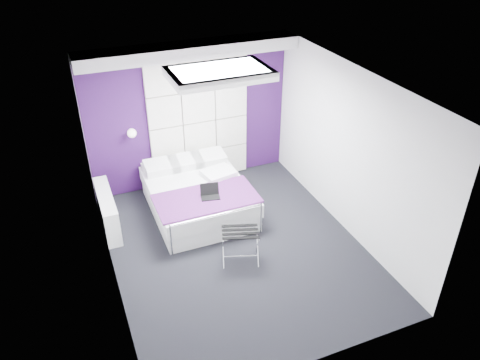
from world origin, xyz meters
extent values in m
plane|color=black|center=(0.00, 0.00, 0.00)|extent=(4.40, 4.40, 0.00)
plane|color=white|center=(0.00, 0.00, 2.60)|extent=(4.40, 4.40, 0.00)
plane|color=white|center=(0.00, 2.20, 1.30)|extent=(3.60, 0.00, 3.60)
plane|color=white|center=(-1.80, 0.00, 1.30)|extent=(0.00, 4.40, 4.40)
plane|color=white|center=(1.80, 0.00, 1.30)|extent=(0.00, 4.40, 4.40)
cube|color=#331048|center=(0.00, 2.19, 1.30)|extent=(3.58, 0.02, 2.58)
cube|color=white|center=(0.00, 1.95, 2.50)|extent=(3.58, 0.50, 0.20)
sphere|color=white|center=(-1.05, 2.06, 1.22)|extent=(0.15, 0.15, 0.15)
cube|color=white|center=(-1.69, 1.30, 0.30)|extent=(0.22, 1.20, 0.60)
cube|color=white|center=(-0.23, 1.16, 0.14)|extent=(1.50, 1.87, 0.28)
cube|color=white|center=(-0.23, 1.16, 0.40)|extent=(1.54, 1.91, 0.23)
cube|color=#4E185B|center=(-0.23, 0.70, 0.53)|extent=(1.60, 0.84, 0.03)
cube|color=white|center=(-0.74, 2.02, 0.53)|extent=(0.43, 0.34, 0.05)
cube|color=black|center=(-0.05, -0.25, 0.50)|extent=(0.52, 0.38, 0.01)
cube|color=black|center=(-0.17, 0.69, 0.55)|extent=(0.29, 0.20, 0.02)
cube|color=black|center=(-0.17, 0.79, 0.66)|extent=(0.29, 0.01, 0.19)
camera|label=1|loc=(-2.05, -5.12, 4.57)|focal=35.00mm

